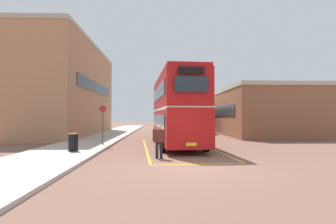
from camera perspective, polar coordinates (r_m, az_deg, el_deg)
ground_plane at (r=25.53m, az=1.18°, el=-5.38°), size 135.60×135.60×0.00m
sidewalk_left at (r=28.37m, az=-12.34°, el=-4.77°), size 4.00×57.60×0.14m
brick_building_left at (r=31.71m, az=-19.03°, el=4.25°), size 5.33×18.98×9.61m
depot_building_right at (r=32.94m, az=17.56°, el=0.01°), size 8.30×16.66×4.97m
double_decker_bus at (r=19.03m, az=1.68°, el=0.64°), size 3.39×10.81×4.75m
single_deck_bus at (r=35.72m, az=5.58°, el=-1.45°), size 3.09×9.77×3.02m
pedestrian_boarding at (r=13.25m, az=-1.84°, el=-5.62°), size 0.54×0.28×1.60m
litter_bin at (r=15.83m, az=-18.79°, el=-5.87°), size 0.54×0.54×0.96m
bus_stop_sign at (r=18.83m, az=-13.19°, el=-1.79°), size 0.44×0.09×2.59m
bay_marking_yellow at (r=17.20m, az=2.31°, el=-7.57°), size 5.17×12.97×0.01m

